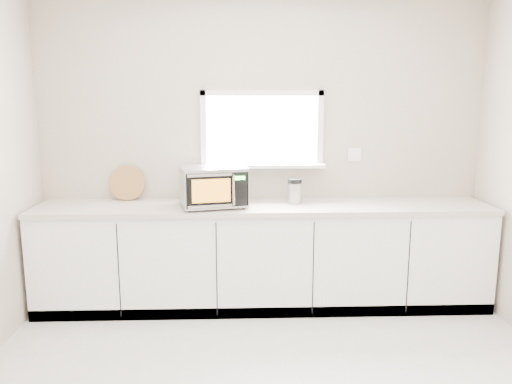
{
  "coord_description": "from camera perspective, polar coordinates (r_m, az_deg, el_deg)",
  "views": [
    {
      "loc": [
        -0.22,
        -2.53,
        1.82
      ],
      "look_at": [
        -0.07,
        1.55,
        1.06
      ],
      "focal_mm": 35.0,
      "sensor_mm": 36.0,
      "label": 1
    }
  ],
  "objects": [
    {
      "name": "back_wall",
      "position": [
        4.55,
        0.69,
        4.81
      ],
      "size": [
        4.0,
        0.17,
        2.7
      ],
      "color": "#C2AB9A",
      "rests_on": "ground"
    },
    {
      "name": "cabinets",
      "position": [
        4.45,
        0.84,
        -7.49
      ],
      "size": [
        3.92,
        0.6,
        0.88
      ],
      "primitive_type": "cube",
      "color": "white",
      "rests_on": "ground"
    },
    {
      "name": "countertop",
      "position": [
        4.32,
        0.86,
        -1.73
      ],
      "size": [
        3.92,
        0.64,
        0.04
      ],
      "primitive_type": "cube",
      "color": "beige",
      "rests_on": "cabinets"
    },
    {
      "name": "microwave",
      "position": [
        4.23,
        -4.9,
        0.72
      ],
      "size": [
        0.61,
        0.52,
        0.34
      ],
      "rotation": [
        0.0,
        0.0,
        0.23
      ],
      "color": "black",
      "rests_on": "countertop"
    },
    {
      "name": "knife_block",
      "position": [
        4.25,
        -7.0,
        -0.05
      ],
      "size": [
        0.15,
        0.22,
        0.29
      ],
      "rotation": [
        0.0,
        0.0,
        0.31
      ],
      "color": "#422C17",
      "rests_on": "countertop"
    },
    {
      "name": "cutting_board",
      "position": [
        4.64,
        -14.5,
        1.02
      ],
      "size": [
        0.32,
        0.08,
        0.32
      ],
      "primitive_type": "cylinder",
      "rotation": [
        1.4,
        0.0,
        0.0
      ],
      "color": "olive",
      "rests_on": "countertop"
    },
    {
      "name": "coffee_grinder",
      "position": [
        4.38,
        4.43,
        0.13
      ],
      "size": [
        0.13,
        0.13,
        0.22
      ],
      "rotation": [
        0.0,
        0.0,
        -0.0
      ],
      "color": "#AFB2B6",
      "rests_on": "countertop"
    }
  ]
}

